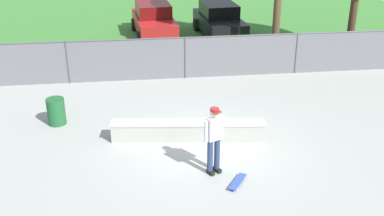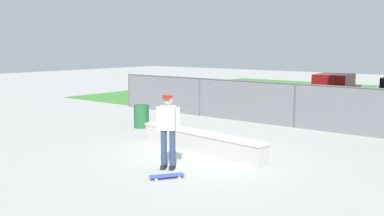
{
  "view_description": "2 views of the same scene",
  "coord_description": "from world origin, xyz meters",
  "views": [
    {
      "loc": [
        -1.94,
        -11.85,
        6.68
      ],
      "look_at": [
        -0.34,
        0.79,
        0.89
      ],
      "focal_mm": 44.43,
      "sensor_mm": 36.0,
      "label": 1
    },
    {
      "loc": [
        6.83,
        -9.04,
        3.0
      ],
      "look_at": [
        -0.88,
        0.62,
        1.23
      ],
      "focal_mm": 40.02,
      "sensor_mm": 36.0,
      "label": 2
    }
  ],
  "objects": [
    {
      "name": "skateboard",
      "position": [
        0.46,
        -1.99,
        0.07
      ],
      "size": [
        0.61,
        0.78,
        0.09
      ],
      "color": "#334CB2",
      "rests_on": "ground"
    },
    {
      "name": "grass_strip",
      "position": [
        0.0,
        15.95,
        0.01
      ],
      "size": [
        29.89,
        20.0,
        0.02
      ],
      "primitive_type": "cube",
      "color": "#3D7A33",
      "rests_on": "ground"
    },
    {
      "name": "ground_plane",
      "position": [
        0.0,
        0.0,
        0.0
      ],
      "size": [
        80.0,
        80.0,
        0.0
      ],
      "primitive_type": "plane",
      "color": "#9E9E99"
    },
    {
      "name": "concrete_ledge",
      "position": [
        -0.5,
        0.52,
        0.29
      ],
      "size": [
        4.54,
        1.01,
        0.58
      ],
      "color": "#A8A59E",
      "rests_on": "ground"
    },
    {
      "name": "car_red",
      "position": [
        -0.89,
        11.86,
        0.84
      ],
      "size": [
        2.31,
        4.35,
        1.66
      ],
      "color": "#B21E1E",
      "rests_on": "ground"
    },
    {
      "name": "chainlink_fence",
      "position": [
        -0.0,
        5.65,
        0.91
      ],
      "size": [
        17.96,
        0.07,
        1.67
      ],
      "color": "#4C4C51",
      "rests_on": "ground"
    },
    {
      "name": "trash_bin",
      "position": [
        -4.48,
        2.09,
        0.43
      ],
      "size": [
        0.56,
        0.56,
        0.85
      ],
      "primitive_type": "cylinder",
      "color": "#1E592D",
      "rests_on": "ground"
    },
    {
      "name": "car_black",
      "position": [
        2.38,
        11.41,
        0.84
      ],
      "size": [
        2.31,
        4.35,
        1.66
      ],
      "color": "black",
      "rests_on": "ground"
    },
    {
      "name": "skateboarder",
      "position": [
        -0.05,
        -1.36,
        1.03
      ],
      "size": [
        0.55,
        0.4,
        1.84
      ],
      "color": "black",
      "rests_on": "ground"
    }
  ]
}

